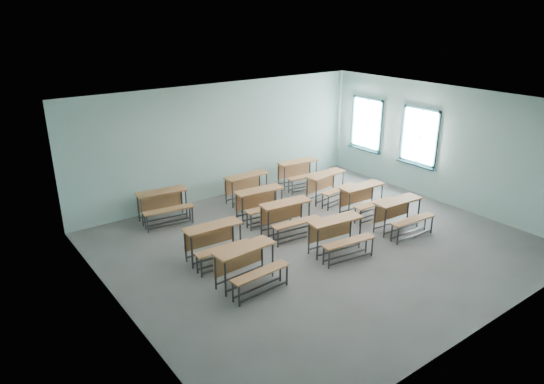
{
  "coord_description": "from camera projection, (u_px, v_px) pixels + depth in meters",
  "views": [
    {
      "loc": [
        -6.77,
        -7.38,
        5.05
      ],
      "look_at": [
        -0.4,
        1.2,
        1.0
      ],
      "focal_mm": 32.0,
      "sensor_mm": 36.0,
      "label": 1
    }
  ],
  "objects": [
    {
      "name": "desk_unit_r0c1",
      "position": [
        338.0,
        231.0,
        10.51
      ],
      "size": [
        1.34,
        0.99,
        0.78
      ],
      "rotation": [
        0.0,
        0.0,
        -0.13
      ],
      "color": "#A06539",
      "rests_on": "ground"
    },
    {
      "name": "desk_unit_r0c2",
      "position": [
        401.0,
        211.0,
        11.56
      ],
      "size": [
        1.3,
        0.91,
        0.78
      ],
      "rotation": [
        0.0,
        0.0,
        -0.07
      ],
      "color": "#A06539",
      "rests_on": "ground"
    },
    {
      "name": "desk_unit_r3c0",
      "position": [
        164.0,
        202.0,
        12.13
      ],
      "size": [
        1.34,
        0.99,
        0.78
      ],
      "rotation": [
        0.0,
        0.0,
        -0.13
      ],
      "color": "#A06539",
      "rests_on": "ground"
    },
    {
      "name": "desk_unit_r3c1",
      "position": [
        249.0,
        185.0,
        13.31
      ],
      "size": [
        1.25,
        0.85,
        0.78
      ],
      "rotation": [
        0.0,
        0.0,
        0.01
      ],
      "color": "#A06539",
      "rests_on": "ground"
    },
    {
      "name": "desk_unit_r1c1",
      "position": [
        288.0,
        214.0,
        11.42
      ],
      "size": [
        1.32,
        0.96,
        0.78
      ],
      "rotation": [
        0.0,
        0.0,
        -0.11
      ],
      "color": "#A06539",
      "rests_on": "ground"
    },
    {
      "name": "desk_unit_r2c2",
      "position": [
        328.0,
        183.0,
        13.43
      ],
      "size": [
        1.34,
        0.99,
        0.78
      ],
      "rotation": [
        0.0,
        0.0,
        0.13
      ],
      "color": "#A06539",
      "rests_on": "ground"
    },
    {
      "name": "desk_unit_r1c2",
      "position": [
        365.0,
        196.0,
        12.5
      ],
      "size": [
        1.29,
        0.9,
        0.78
      ],
      "rotation": [
        0.0,
        0.0,
        -0.05
      ],
      "color": "#A06539",
      "rests_on": "ground"
    },
    {
      "name": "desk_unit_r1c0",
      "position": [
        215.0,
        238.0,
        10.21
      ],
      "size": [
        1.29,
        0.91,
        0.78
      ],
      "rotation": [
        0.0,
        0.0,
        -0.06
      ],
      "color": "#A06539",
      "rests_on": "ground"
    },
    {
      "name": "desk_unit_r3c2",
      "position": [
        300.0,
        170.0,
        14.51
      ],
      "size": [
        1.33,
        0.96,
        0.78
      ],
      "rotation": [
        0.0,
        0.0,
        -0.11
      ],
      "color": "#A06539",
      "rests_on": "ground"
    },
    {
      "name": "desk_unit_r0c0",
      "position": [
        248.0,
        261.0,
        9.27
      ],
      "size": [
        1.29,
        0.9,
        0.78
      ],
      "rotation": [
        0.0,
        0.0,
        0.06
      ],
      "color": "#A06539",
      "rests_on": "ground"
    },
    {
      "name": "room",
      "position": [
        321.0,
        177.0,
        10.6
      ],
      "size": [
        9.04,
        8.04,
        3.24
      ],
      "color": "slate",
      "rests_on": "ground"
    },
    {
      "name": "desk_unit_r2c1",
      "position": [
        261.0,
        200.0,
        12.23
      ],
      "size": [
        1.32,
        0.95,
        0.78
      ],
      "rotation": [
        0.0,
        0.0,
        -0.1
      ],
      "color": "#A06539",
      "rests_on": "ground"
    }
  ]
}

